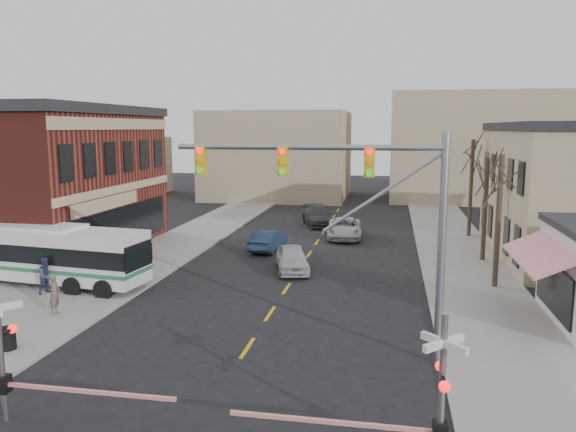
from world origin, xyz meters
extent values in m
plane|color=black|center=(0.00, 0.00, 0.00)|extent=(160.00, 160.00, 0.00)
cube|color=gray|center=(-9.50, 20.00, 0.06)|extent=(5.00, 60.00, 0.12)
cube|color=gray|center=(9.50, 20.00, 0.06)|extent=(5.00, 60.00, 0.12)
cube|color=tan|center=(-11.95, 16.00, 4.30)|extent=(0.10, 15.00, 0.50)
cube|color=tan|center=(-11.95, 16.00, 8.40)|extent=(0.10, 15.00, 0.70)
cube|color=black|center=(-11.95, 16.00, 1.80)|extent=(0.08, 13.00, 2.60)
cube|color=red|center=(11.20, 7.00, 3.00)|extent=(1.68, 6.00, 0.87)
cylinder|color=#382B21|center=(10.50, 12.00, 3.50)|extent=(0.28, 0.28, 6.75)
cylinder|color=#382B21|center=(10.80, 18.00, 3.27)|extent=(0.28, 0.28, 6.30)
cylinder|color=#382B21|center=(11.00, 26.00, 3.72)|extent=(0.28, 0.28, 7.20)
cube|color=silver|center=(-12.80, 8.39, 1.74)|extent=(11.98, 3.94, 2.59)
cube|color=black|center=(-12.80, 8.39, 1.91)|extent=(12.03, 3.99, 0.88)
cube|color=#256F4A|center=(-12.80, 8.39, 1.13)|extent=(12.03, 3.99, 0.20)
cylinder|color=black|center=(-12.80, 8.39, 0.49)|extent=(1.28, 2.65, 0.98)
cylinder|color=gray|center=(6.87, 1.96, 4.00)|extent=(0.28, 0.28, 8.00)
cylinder|color=gray|center=(2.21, 1.96, 7.50)|extent=(9.32, 0.20, 0.20)
cube|color=gold|center=(4.37, 1.96, 7.00)|extent=(0.35, 0.30, 1.00)
cube|color=gold|center=(1.37, 1.96, 7.00)|extent=(0.35, 0.30, 1.00)
cube|color=gold|center=(-1.63, 1.96, 7.00)|extent=(0.35, 0.30, 1.00)
cylinder|color=gray|center=(-5.38, -4.30, 2.00)|extent=(0.16, 0.16, 4.00)
sphere|color=#FF0C0C|center=(-5.38, -3.75, 2.50)|extent=(0.26, 0.26, 0.26)
cube|color=black|center=(-5.38, -4.30, 1.10)|extent=(0.35, 0.35, 0.50)
cube|color=#FF0C0C|center=(-2.78, -4.30, 1.10)|extent=(5.00, 0.10, 0.10)
cylinder|color=gray|center=(6.41, -4.69, 2.00)|extent=(0.16, 0.16, 4.00)
cube|color=silver|center=(6.41, -4.69, 3.30)|extent=(1.00, 1.00, 0.18)
cube|color=silver|center=(6.41, -4.69, 3.30)|extent=(1.00, 1.00, 0.18)
sphere|color=#FF0C0C|center=(6.41, -5.24, 2.50)|extent=(0.26, 0.26, 0.26)
sphere|color=#FF0C0C|center=(6.41, -4.14, 2.50)|extent=(0.26, 0.26, 0.26)
cube|color=black|center=(6.41, -4.69, 1.10)|extent=(0.35, 0.35, 0.50)
cube|color=#FF0C0C|center=(3.81, -4.69, 1.10)|extent=(5.00, 0.10, 0.10)
cylinder|color=black|center=(-8.56, 0.06, 0.53)|extent=(0.60, 0.60, 0.81)
imported|color=#B2B1B6|center=(-0.34, 13.57, 0.74)|extent=(2.80, 4.66, 1.49)
imported|color=#18263E|center=(-2.88, 18.77, 0.70)|extent=(1.91, 4.37, 1.40)
imported|color=silver|center=(1.81, 23.97, 0.74)|extent=(2.82, 5.48, 1.48)
imported|color=#3B3B3F|center=(-0.87, 29.17, 0.76)|extent=(3.65, 5.66, 1.53)
imported|color=#5F564C|center=(-9.12, 3.96, 1.02)|extent=(0.55, 0.73, 1.81)
imported|color=#323358|center=(-11.33, 6.70, 1.02)|extent=(0.99, 1.08, 1.80)
camera|label=1|loc=(5.11, -17.34, 8.17)|focal=35.00mm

